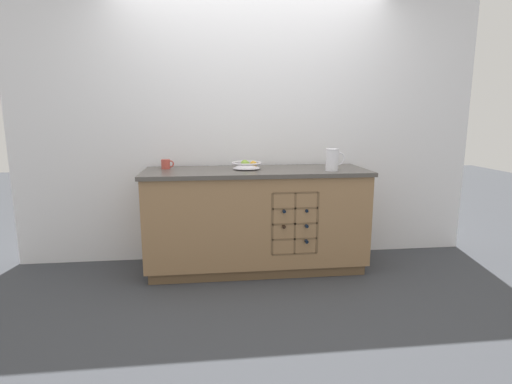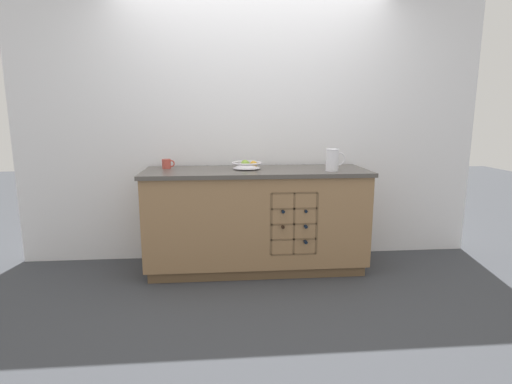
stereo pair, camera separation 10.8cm
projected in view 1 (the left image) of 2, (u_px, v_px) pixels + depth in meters
ground_plane at (256, 268)px, 3.68m from camera, size 14.00×14.00×0.00m
back_wall at (251, 127)px, 3.81m from camera, size 4.40×0.06×2.55m
kitchen_island at (256, 219)px, 3.59m from camera, size 1.96×0.67×0.91m
fruit_bowl at (247, 165)px, 3.53m from camera, size 0.27×0.27×0.08m
white_pitcher at (332, 159)px, 3.42m from camera, size 0.17×0.11×0.19m
ceramic_mug at (166, 164)px, 3.55m from camera, size 0.11×0.08×0.08m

